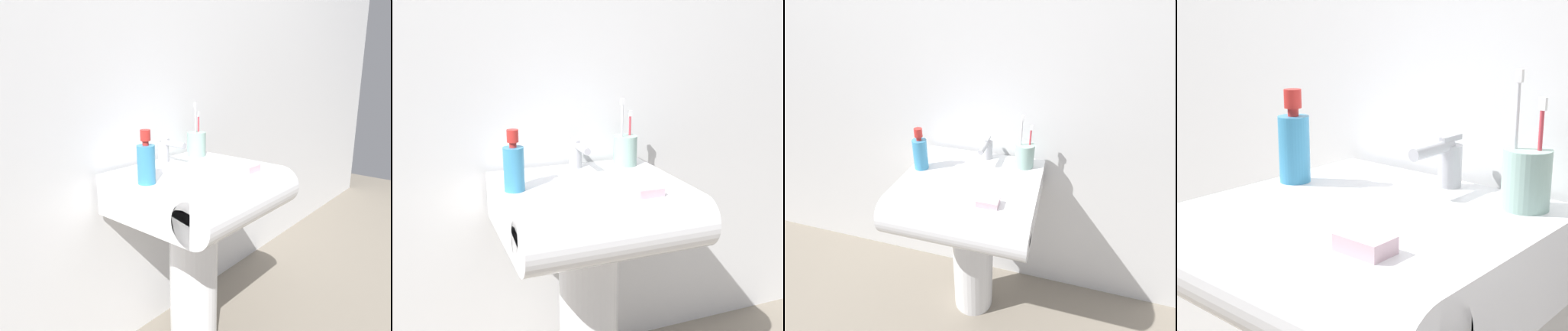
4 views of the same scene
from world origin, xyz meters
The scene contains 7 objects.
wall_back centered at (0.00, 0.26, 1.20)m, with size 5.00×0.05×2.40m, color white.
sink_pedestal centered at (0.00, 0.00, 0.29)m, with size 0.19×0.19×0.59m, color white.
sink_basin centered at (0.00, -0.05, 0.66)m, with size 0.53×0.50×0.15m.
faucet centered at (0.02, 0.15, 0.78)m, with size 0.04×0.14×0.09m.
toothbrush_cup centered at (0.18, 0.14, 0.78)m, with size 0.08×0.08×0.22m.
soap_bottle centered at (-0.22, 0.01, 0.80)m, with size 0.06×0.06×0.17m.
bar_soap centered at (0.11, -0.16, 0.74)m, with size 0.07×0.05×0.02m, color silver.
Camera 2 is at (-0.49, -1.28, 1.17)m, focal length 45.00 mm.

